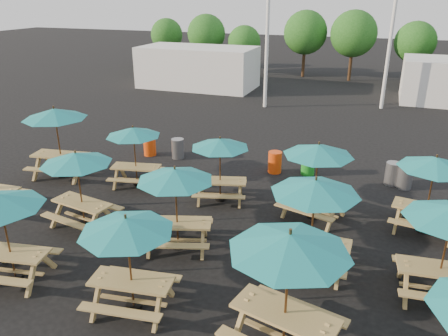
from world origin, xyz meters
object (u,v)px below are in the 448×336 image
(picnic_unit_6, at_px, (127,231))
(waste_bin_2, at_px, (275,162))
(picnic_unit_5, at_px, (133,135))
(picnic_unit_11, at_px, (318,155))
(picnic_unit_9, at_px, (289,250))
(picnic_unit_3, at_px, (0,206))
(waste_bin_5, at_px, (405,177))
(picnic_unit_2, at_px, (55,118))
(picnic_unit_4, at_px, (77,163))
(picnic_unit_7, at_px, (175,180))
(waste_bin_0, at_px, (150,146))
(waste_bin_4, at_px, (393,174))
(waste_bin_3, at_px, (308,164))
(picnic_unit_10, at_px, (315,192))
(picnic_unit_14, at_px, (435,168))
(waste_bin_1, at_px, (178,149))
(picnic_unit_8, at_px, (220,147))

(picnic_unit_6, bearing_deg, waste_bin_2, 75.51)
(picnic_unit_5, height_order, picnic_unit_11, picnic_unit_11)
(picnic_unit_9, bearing_deg, picnic_unit_5, 152.24)
(picnic_unit_3, height_order, waste_bin_5, picnic_unit_3)
(picnic_unit_5, bearing_deg, picnic_unit_9, -52.92)
(picnic_unit_2, height_order, picnic_unit_4, picnic_unit_2)
(picnic_unit_2, xyz_separation_m, picnic_unit_6, (6.28, -5.49, -0.30))
(picnic_unit_6, xyz_separation_m, picnic_unit_9, (3.27, 0.00, 0.26))
(picnic_unit_7, relative_size, waste_bin_0, 3.05)
(picnic_unit_4, distance_m, waste_bin_4, 10.53)
(waste_bin_3, xyz_separation_m, waste_bin_4, (2.95, 0.10, 0.00))
(picnic_unit_10, relative_size, waste_bin_4, 2.95)
(picnic_unit_7, xyz_separation_m, picnic_unit_14, (6.18, 3.13, 0.00))
(picnic_unit_10, relative_size, waste_bin_0, 2.95)
(picnic_unit_9, relative_size, waste_bin_2, 3.26)
(picnic_unit_3, height_order, picnic_unit_10, picnic_unit_10)
(picnic_unit_2, xyz_separation_m, picnic_unit_3, (3.08, -5.53, -0.29))
(waste_bin_1, xyz_separation_m, waste_bin_2, (4.09, -0.14, 0.00))
(picnic_unit_14, height_order, waste_bin_0, picnic_unit_14)
(picnic_unit_5, relative_size, waste_bin_5, 2.70)
(waste_bin_1, height_order, waste_bin_3, same)
(picnic_unit_7, distance_m, waste_bin_4, 8.39)
(picnic_unit_8, height_order, waste_bin_5, picnic_unit_8)
(picnic_unit_7, distance_m, picnic_unit_11, 4.26)
(picnic_unit_2, distance_m, picnic_unit_14, 12.29)
(waste_bin_0, height_order, waste_bin_4, same)
(picnic_unit_4, height_order, picnic_unit_5, picnic_unit_4)
(picnic_unit_4, xyz_separation_m, picnic_unit_7, (3.08, -0.13, 0.00))
(picnic_unit_7, height_order, waste_bin_1, picnic_unit_7)
(picnic_unit_3, xyz_separation_m, waste_bin_4, (8.33, 8.90, -1.52))
(picnic_unit_7, xyz_separation_m, picnic_unit_8, (0.06, 3.04, -0.12))
(picnic_unit_6, bearing_deg, picnic_unit_3, 172.86)
(picnic_unit_2, relative_size, waste_bin_5, 3.17)
(picnic_unit_6, height_order, waste_bin_3, picnic_unit_6)
(picnic_unit_7, height_order, waste_bin_2, picnic_unit_7)
(picnic_unit_8, height_order, waste_bin_3, picnic_unit_8)
(picnic_unit_4, bearing_deg, picnic_unit_14, 27.56)
(picnic_unit_6, height_order, picnic_unit_11, picnic_unit_11)
(picnic_unit_5, xyz_separation_m, waste_bin_3, (5.47, 3.04, -1.43))
(picnic_unit_4, bearing_deg, waste_bin_4, 45.98)
(picnic_unit_5, bearing_deg, picnic_unit_6, -71.94)
(picnic_unit_6, bearing_deg, picnic_unit_5, 112.02)
(picnic_unit_10, relative_size, waste_bin_3, 2.95)
(waste_bin_1, bearing_deg, picnic_unit_14, -18.05)
(picnic_unit_4, relative_size, picnic_unit_7, 0.91)
(waste_bin_3, xyz_separation_m, waste_bin_5, (3.35, -0.10, 0.00))
(picnic_unit_4, distance_m, picnic_unit_11, 6.78)
(picnic_unit_8, distance_m, picnic_unit_14, 6.12)
(picnic_unit_3, bearing_deg, waste_bin_3, 48.61)
(picnic_unit_3, bearing_deg, picnic_unit_7, 30.58)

